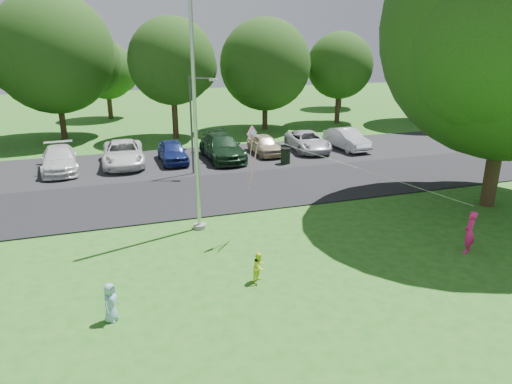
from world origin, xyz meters
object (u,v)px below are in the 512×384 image
object	(u,v)px
woman	(469,232)
child_blue	(110,302)
flagpole	(195,123)
child_yellow	(259,267)
kite	(259,148)
trash_can	(285,156)
street_lamp	(195,117)

from	to	relation	value
woman	child_blue	world-z (taller)	woman
flagpole	child_yellow	bearing A→B (deg)	-79.45
child_yellow	child_blue	xyz separation A→B (m)	(-4.34, -0.72, 0.05)
child_yellow	kite	world-z (taller)	kite
trash_can	child_blue	size ratio (longest dim) A/B	0.92
flagpole	woman	world-z (taller)	flagpole
street_lamp	flagpole	bearing A→B (deg)	-80.08
street_lamp	child_blue	world-z (taller)	street_lamp
flagpole	woman	xyz separation A→B (m)	(8.39, -5.07, -3.41)
child_blue	flagpole	bearing A→B (deg)	-0.24
trash_can	woman	distance (m)	13.16
woman	street_lamp	bearing A→B (deg)	-96.54
flagpole	street_lamp	bearing A→B (deg)	79.16
child_yellow	kite	xyz separation A→B (m)	(1.05, 3.07, 2.96)
child_blue	child_yellow	bearing A→B (deg)	-48.16
flagpole	trash_can	bearing A→B (deg)	49.38
street_lamp	trash_can	distance (m)	6.06
woman	trash_can	bearing A→B (deg)	-118.71
trash_can	kite	distance (m)	11.21
flagpole	woman	distance (m)	10.38
child_yellow	kite	distance (m)	4.39
child_yellow	kite	bearing A→B (deg)	29.81
street_lamp	kite	bearing A→B (deg)	-66.26
flagpole	child_blue	bearing A→B (deg)	-122.66
flagpole	kite	distance (m)	2.62
child_blue	woman	bearing A→B (deg)	-55.92
trash_can	kite	xyz separation A→B (m)	(-4.94, -9.62, 2.94)
trash_can	kite	size ratio (longest dim) A/B	0.14
child_yellow	kite	size ratio (longest dim) A/B	0.14
trash_can	child_yellow	xyz separation A→B (m)	(-5.99, -12.69, -0.01)
flagpole	kite	bearing A→B (deg)	-40.20
flagpole	kite	xyz separation A→B (m)	(1.92, -1.62, -0.73)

